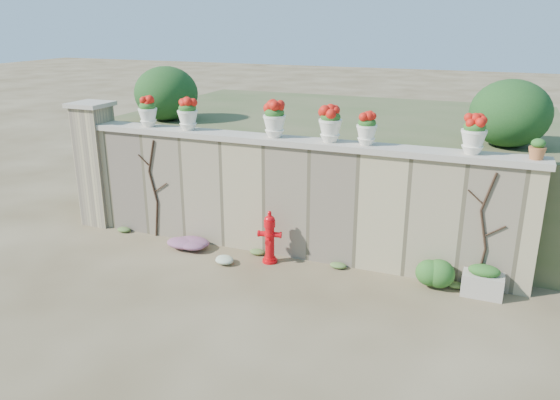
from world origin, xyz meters
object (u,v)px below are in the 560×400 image
at_px(planter_box, 483,281).
at_px(terracotta_pot, 537,150).
at_px(fire_hydrant, 270,237).
at_px(urn_pot_0, 148,112).

xyz_separation_m(planter_box, terracotta_pot, (0.50, 0.40, 2.00)).
height_order(fire_hydrant, planter_box, fire_hydrant).
xyz_separation_m(fire_hydrant, planter_box, (3.47, 0.11, -0.24)).
xyz_separation_m(planter_box, urn_pot_0, (-6.14, 0.40, 2.14)).
distance_m(planter_box, urn_pot_0, 6.51).
bearing_deg(urn_pot_0, terracotta_pot, -0.00).
distance_m(fire_hydrant, planter_box, 3.48).
distance_m(fire_hydrant, urn_pot_0, 3.31).
relative_size(planter_box, urn_pot_0, 1.10).
relative_size(fire_hydrant, terracotta_pot, 3.19).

